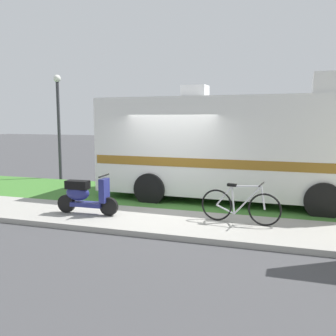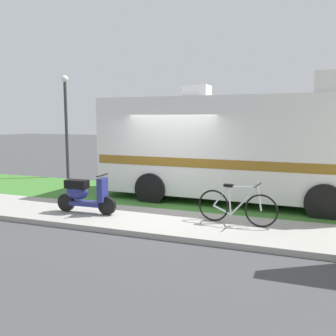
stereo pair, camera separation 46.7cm
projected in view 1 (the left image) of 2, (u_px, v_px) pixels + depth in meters
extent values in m
plane|color=#424244|center=(165.00, 211.00, 9.71)|extent=(80.00, 80.00, 0.00)
cube|color=#9E9B93|center=(148.00, 221.00, 8.57)|extent=(24.00, 2.00, 0.12)
cube|color=#3D752D|center=(181.00, 198.00, 11.12)|extent=(24.00, 3.40, 0.08)
cube|color=silver|center=(234.00, 145.00, 10.57)|extent=(7.69, 2.54, 2.68)
cube|color=#8C601E|center=(233.00, 160.00, 10.63)|extent=(7.54, 2.56, 0.24)
cube|color=silver|center=(195.00, 92.00, 10.76)|extent=(0.72, 0.62, 0.36)
cylinder|color=black|center=(320.00, 185.00, 10.97)|extent=(0.91, 0.31, 0.90)
cylinder|color=black|center=(323.00, 201.00, 8.90)|extent=(0.91, 0.31, 0.90)
cylinder|color=black|center=(176.00, 177.00, 12.47)|extent=(0.91, 0.31, 0.90)
cylinder|color=black|center=(150.00, 189.00, 10.40)|extent=(0.91, 0.31, 0.90)
cylinder|color=black|center=(109.00, 207.00, 8.79)|extent=(0.44, 0.12, 0.44)
cylinder|color=black|center=(67.00, 204.00, 9.10)|extent=(0.44, 0.12, 0.44)
cube|color=navy|center=(87.00, 204.00, 8.94)|extent=(0.80, 0.31, 0.10)
cube|color=black|center=(77.00, 185.00, 8.95)|extent=(0.57, 0.28, 0.20)
ellipsoid|color=navy|center=(78.00, 193.00, 8.97)|extent=(0.61, 0.32, 0.36)
cube|color=navy|center=(104.00, 190.00, 8.77)|extent=(0.15, 0.32, 0.56)
cylinder|color=black|center=(104.00, 176.00, 8.72)|extent=(0.05, 0.50, 0.04)
sphere|color=white|center=(104.00, 183.00, 8.75)|extent=(0.12, 0.12, 0.12)
torus|color=black|center=(265.00, 210.00, 7.92)|extent=(0.71, 0.12, 0.71)
torus|color=black|center=(217.00, 205.00, 8.36)|extent=(0.71, 0.12, 0.71)
cylinder|color=silver|center=(247.00, 200.00, 8.06)|extent=(0.60, 0.10, 0.68)
cylinder|color=silver|center=(233.00, 200.00, 8.19)|extent=(0.10, 0.05, 0.61)
cylinder|color=silver|center=(246.00, 186.00, 8.03)|extent=(0.64, 0.11, 0.09)
cylinder|color=silver|center=(225.00, 209.00, 8.29)|extent=(0.42, 0.08, 0.19)
cylinder|color=silver|center=(224.00, 196.00, 8.26)|extent=(0.37, 0.08, 0.47)
cylinder|color=silver|center=(263.00, 198.00, 7.91)|extent=(0.12, 0.05, 0.51)
cube|color=black|center=(232.00, 185.00, 8.16)|extent=(0.21, 0.12, 0.06)
cylinder|color=black|center=(261.00, 184.00, 7.89)|extent=(0.09, 0.52, 0.03)
cube|color=silver|center=(192.00, 151.00, 15.34)|extent=(2.69, 2.25, 1.60)
cube|color=black|center=(192.00, 139.00, 15.28)|extent=(2.57, 2.26, 0.44)
cube|color=silver|center=(263.00, 165.00, 14.35)|extent=(3.26, 2.29, 0.73)
cylinder|color=black|center=(179.00, 171.00, 14.59)|extent=(0.77, 0.29, 0.76)
cylinder|color=black|center=(195.00, 165.00, 16.43)|extent=(0.77, 0.29, 0.76)
cylinder|color=black|center=(269.00, 176.00, 13.32)|extent=(0.77, 0.29, 0.76)
cylinder|color=black|center=(275.00, 169.00, 15.17)|extent=(0.77, 0.29, 0.76)
cube|color=#1E478C|center=(273.00, 147.00, 17.82)|extent=(2.34, 2.05, 1.53)
cube|color=black|center=(273.00, 137.00, 17.76)|extent=(2.23, 2.07, 0.44)
cube|color=#1E478C|center=(219.00, 154.00, 18.63)|extent=(2.86, 2.06, 0.72)
cylinder|color=black|center=(277.00, 159.00, 18.77)|extent=(0.76, 0.25, 0.76)
cylinder|color=black|center=(276.00, 163.00, 16.93)|extent=(0.76, 0.25, 0.76)
cylinder|color=black|center=(216.00, 157.00, 19.69)|extent=(0.76, 0.25, 0.76)
cylinder|color=black|center=(209.00, 161.00, 17.85)|extent=(0.76, 0.25, 0.76)
cylinder|color=#333338|center=(59.00, 131.00, 14.58)|extent=(0.12, 0.12, 3.80)
sphere|color=silver|center=(57.00, 78.00, 14.32)|extent=(0.28, 0.28, 0.28)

